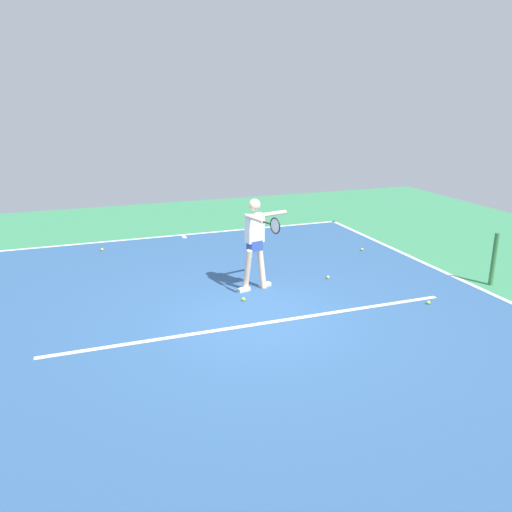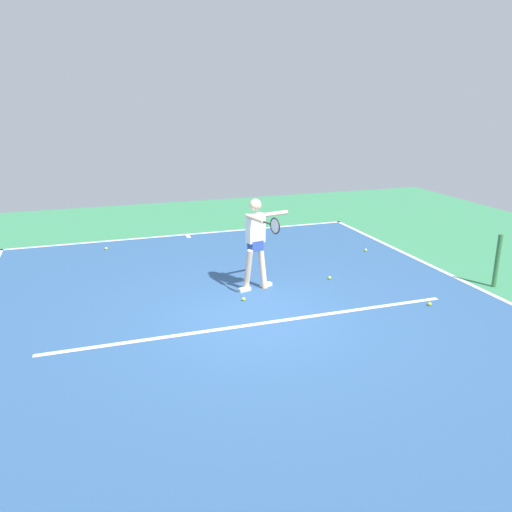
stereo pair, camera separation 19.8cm
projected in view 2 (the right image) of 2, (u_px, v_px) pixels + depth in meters
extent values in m
plane|color=#388456|center=(257.00, 320.00, 8.75)|extent=(21.10, 21.10, 0.00)
cube|color=#2D5484|center=(257.00, 320.00, 8.75)|extent=(9.33, 11.97, 0.00)
cube|color=white|center=(187.00, 234.00, 14.12)|extent=(9.33, 0.10, 0.01)
cube|color=white|center=(479.00, 288.00, 10.16)|extent=(0.10, 11.97, 0.01)
cube|color=white|center=(260.00, 324.00, 8.60)|extent=(7.00, 0.10, 0.01)
cube|color=white|center=(188.00, 236.00, 13.94)|extent=(0.10, 0.30, 0.01)
cylinder|color=#38753D|center=(497.00, 261.00, 10.11)|extent=(0.09, 0.09, 1.07)
cylinder|color=beige|center=(263.00, 267.00, 10.12)|extent=(0.17, 0.29, 0.85)
cube|color=white|center=(266.00, 285.00, 10.27)|extent=(0.26, 0.15, 0.07)
cylinder|color=beige|center=(248.00, 270.00, 9.95)|extent=(0.17, 0.29, 0.85)
cube|color=white|center=(245.00, 289.00, 10.03)|extent=(0.26, 0.15, 0.07)
cube|color=#2D4799|center=(255.00, 245.00, 9.90)|extent=(0.29, 0.25, 0.20)
cube|color=white|center=(255.00, 228.00, 9.80)|extent=(0.37, 0.25, 0.55)
sphere|color=beige|center=(255.00, 205.00, 9.67)|extent=(0.22, 0.22, 0.22)
cylinder|color=beige|center=(275.00, 214.00, 9.96)|extent=(0.56, 0.21, 0.08)
cylinder|color=beige|center=(256.00, 219.00, 9.41)|extent=(0.21, 0.56, 0.08)
cylinder|color=black|center=(267.00, 223.00, 9.10)|extent=(0.08, 0.22, 0.03)
torus|color=black|center=(275.00, 226.00, 8.90)|extent=(0.09, 0.29, 0.29)
cylinder|color=silver|center=(275.00, 226.00, 8.90)|extent=(0.06, 0.24, 0.25)
sphere|color=#CCE033|center=(330.00, 278.00, 10.67)|extent=(0.07, 0.07, 0.07)
sphere|color=#C6E53D|center=(244.00, 299.00, 9.55)|extent=(0.07, 0.07, 0.07)
sphere|color=#C6E53D|center=(366.00, 250.00, 12.59)|extent=(0.07, 0.07, 0.07)
sphere|color=yellow|center=(430.00, 304.00, 9.33)|extent=(0.07, 0.07, 0.07)
sphere|color=#CCE033|center=(106.00, 249.00, 12.72)|extent=(0.07, 0.07, 0.07)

